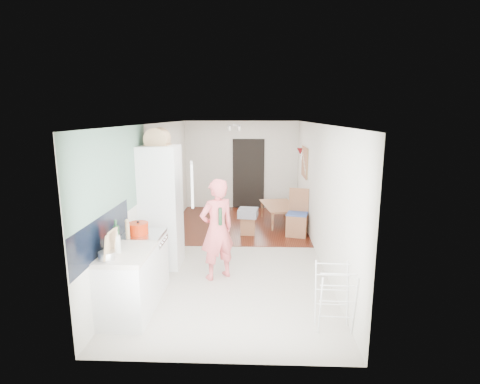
# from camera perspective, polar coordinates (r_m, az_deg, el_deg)

# --- Properties ---
(room_shell) EXTENTS (3.20, 7.00, 2.50)m
(room_shell) POSITION_cam_1_polar(r_m,az_deg,el_deg) (7.26, -0.72, 0.44)
(room_shell) COLOR silver
(room_shell) RESTS_ON ground
(floor) EXTENTS (3.20, 7.00, 0.01)m
(floor) POSITION_cam_1_polar(r_m,az_deg,el_deg) (7.60, -0.70, -8.84)
(floor) COLOR #C0B4A6
(floor) RESTS_ON ground
(wood_floor_overlay) EXTENTS (3.20, 3.30, 0.01)m
(wood_floor_overlay) POSITION_cam_1_polar(r_m,az_deg,el_deg) (9.35, -0.12, -4.83)
(wood_floor_overlay) COLOR #572310
(wood_floor_overlay) RESTS_ON room_shell
(sage_wall_panel) EXTENTS (0.02, 3.00, 1.30)m
(sage_wall_panel) POSITION_cam_1_polar(r_m,az_deg,el_deg) (5.53, -18.55, 2.59)
(sage_wall_panel) COLOR gray
(sage_wall_panel) RESTS_ON room_shell
(tile_splashback) EXTENTS (0.02, 1.90, 0.50)m
(tile_splashback) POSITION_cam_1_polar(r_m,az_deg,el_deg) (5.19, -20.12, -6.06)
(tile_splashback) COLOR black
(tile_splashback) RESTS_ON room_shell
(doorway_recess) EXTENTS (0.90, 0.04, 2.00)m
(doorway_recess) POSITION_cam_1_polar(r_m,az_deg,el_deg) (10.72, 1.30, 2.75)
(doorway_recess) COLOR black
(doorway_recess) RESTS_ON room_shell
(base_cabinet) EXTENTS (0.60, 0.90, 0.86)m
(base_cabinet) POSITION_cam_1_polar(r_m,az_deg,el_deg) (5.35, -16.66, -13.57)
(base_cabinet) COLOR white
(base_cabinet) RESTS_ON room_shell
(worktop) EXTENTS (0.62, 0.92, 0.06)m
(worktop) POSITION_cam_1_polar(r_m,az_deg,el_deg) (5.17, -16.96, -8.95)
(worktop) COLOR beige
(worktop) RESTS_ON room_shell
(range_cooker) EXTENTS (0.60, 0.60, 0.88)m
(range_cooker) POSITION_cam_1_polar(r_m,az_deg,el_deg) (6.00, -14.34, -10.50)
(range_cooker) COLOR white
(range_cooker) RESTS_ON room_shell
(cooker_top) EXTENTS (0.60, 0.60, 0.04)m
(cooker_top) POSITION_cam_1_polar(r_m,az_deg,el_deg) (5.84, -14.57, -6.31)
(cooker_top) COLOR silver
(cooker_top) RESTS_ON room_shell
(fridge_housing) EXTENTS (0.66, 0.66, 2.15)m
(fridge_housing) POSITION_cam_1_polar(r_m,az_deg,el_deg) (6.73, -11.94, -2.25)
(fridge_housing) COLOR white
(fridge_housing) RESTS_ON room_shell
(fridge_door) EXTENTS (0.14, 0.56, 0.70)m
(fridge_door) POSITION_cam_1_polar(r_m,az_deg,el_deg) (6.22, -7.33, 1.25)
(fridge_door) COLOR white
(fridge_door) RESTS_ON room_shell
(fridge_interior) EXTENTS (0.02, 0.52, 0.66)m
(fridge_interior) POSITION_cam_1_polar(r_m,az_deg,el_deg) (6.56, -9.49, 1.73)
(fridge_interior) COLOR white
(fridge_interior) RESTS_ON room_shell
(pinboard) EXTENTS (0.03, 0.90, 0.70)m
(pinboard) POSITION_cam_1_polar(r_m,az_deg,el_deg) (9.16, 9.84, 4.52)
(pinboard) COLOR tan
(pinboard) RESTS_ON room_shell
(pinboard_frame) EXTENTS (0.00, 0.94, 0.74)m
(pinboard_frame) POSITION_cam_1_polar(r_m,az_deg,el_deg) (9.16, 9.75, 4.52)
(pinboard_frame) COLOR #8F6441
(pinboard_frame) RESTS_ON room_shell
(wall_sconce) EXTENTS (0.18, 0.18, 0.16)m
(wall_sconce) POSITION_cam_1_polar(r_m,az_deg,el_deg) (9.77, 9.16, 6.17)
(wall_sconce) COLOR maroon
(wall_sconce) RESTS_ON room_shell
(person) EXTENTS (0.86, 0.80, 1.98)m
(person) POSITION_cam_1_polar(r_m,az_deg,el_deg) (6.09, -3.54, -4.35)
(person) COLOR #EC6166
(person) RESTS_ON floor
(dining_table) EXTENTS (0.84, 1.26, 0.41)m
(dining_table) POSITION_cam_1_polar(r_m,az_deg,el_deg) (9.38, 6.14, -3.59)
(dining_table) COLOR #8F6441
(dining_table) RESTS_ON floor
(dining_chair) EXTENTS (0.53, 0.53, 1.05)m
(dining_chair) POSITION_cam_1_polar(r_m,az_deg,el_deg) (8.41, 8.73, -3.20)
(dining_chair) COLOR #8F6441
(dining_chair) RESTS_ON floor
(stool) EXTENTS (0.32, 0.32, 0.42)m
(stool) POSITION_cam_1_polar(r_m,az_deg,el_deg) (8.50, 1.19, -5.11)
(stool) COLOR #8F6441
(stool) RESTS_ON floor
(grey_drape) EXTENTS (0.47, 0.47, 0.19)m
(grey_drape) POSITION_cam_1_polar(r_m,az_deg,el_deg) (8.38, 1.23, -3.20)
(grey_drape) COLOR gray
(grey_drape) RESTS_ON stool
(drying_rack) EXTENTS (0.45, 0.41, 0.84)m
(drying_rack) POSITION_cam_1_polar(r_m,az_deg,el_deg) (5.00, 14.18, -15.46)
(drying_rack) COLOR white
(drying_rack) RESTS_ON floor
(bread_bin) EXTENTS (0.44, 0.42, 0.22)m
(bread_bin) POSITION_cam_1_polar(r_m,az_deg,el_deg) (6.66, -12.46, 7.89)
(bread_bin) COLOR tan
(bread_bin) RESTS_ON fridge_housing
(red_casserole) EXTENTS (0.35, 0.35, 0.18)m
(red_casserole) POSITION_cam_1_polar(r_m,az_deg,el_deg) (5.79, -15.24, -5.37)
(red_casserole) COLOR red
(red_casserole) RESTS_ON cooker_top
(steel_pan) EXTENTS (0.25, 0.25, 0.10)m
(steel_pan) POSITION_cam_1_polar(r_m,az_deg,el_deg) (4.93, -19.63, -9.13)
(steel_pan) COLOR silver
(steel_pan) RESTS_ON worktop
(held_bottle) EXTENTS (0.06, 0.06, 0.28)m
(held_bottle) POSITION_cam_1_polar(r_m,az_deg,el_deg) (5.92, -3.03, -3.75)
(held_bottle) COLOR #193C21
(held_bottle) RESTS_ON person
(bottle_a) EXTENTS (0.09, 0.09, 0.33)m
(bottle_a) POSITION_cam_1_polar(r_m,az_deg,el_deg) (5.18, -18.29, -6.69)
(bottle_a) COLOR #193C21
(bottle_a) RESTS_ON worktop
(bottle_b) EXTENTS (0.08, 0.08, 0.29)m
(bottle_b) POSITION_cam_1_polar(r_m,az_deg,el_deg) (5.27, -18.29, -6.63)
(bottle_b) COLOR #193C21
(bottle_b) RESTS_ON worktop
(bottle_c) EXTENTS (0.12, 0.12, 0.23)m
(bottle_c) POSITION_cam_1_polar(r_m,az_deg,el_deg) (5.11, -18.24, -7.55)
(bottle_c) COLOR beige
(bottle_c) RESTS_ON worktop
(pepper_mill_front) EXTENTS (0.07, 0.07, 0.21)m
(pepper_mill_front) POSITION_cam_1_polar(r_m,az_deg,el_deg) (5.65, -16.74, -5.70)
(pepper_mill_front) COLOR tan
(pepper_mill_front) RESTS_ON worktop
(pepper_mill_back) EXTENTS (0.07, 0.07, 0.22)m
(pepper_mill_back) POSITION_cam_1_polar(r_m,az_deg,el_deg) (5.64, -16.75, -5.67)
(pepper_mill_back) COLOR tan
(pepper_mill_back) RESTS_ON worktop
(chopping_boards) EXTENTS (0.08, 0.27, 0.36)m
(chopping_boards) POSITION_cam_1_polar(r_m,az_deg,el_deg) (4.93, -19.14, -7.53)
(chopping_boards) COLOR tan
(chopping_boards) RESTS_ON worktop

